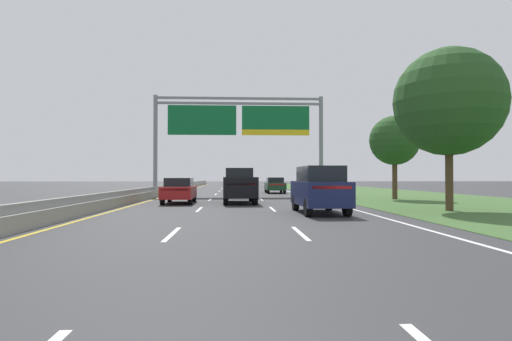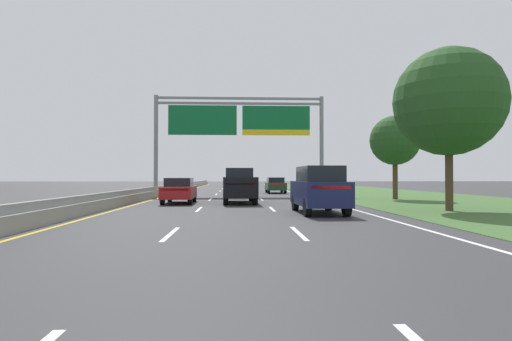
{
  "view_description": "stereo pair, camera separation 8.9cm",
  "coord_description": "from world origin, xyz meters",
  "px_view_note": "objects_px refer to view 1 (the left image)",
  "views": [
    {
      "loc": [
        -0.04,
        -1.57,
        1.65
      ],
      "look_at": [
        1.22,
        23.69,
        2.02
      ],
      "focal_mm": 29.21,
      "sensor_mm": 36.0,
      "label": 1
    },
    {
      "loc": [
        0.04,
        -1.57,
        1.65
      ],
      "look_at": [
        1.22,
        23.69,
        2.02
      ],
      "focal_mm": 29.21,
      "sensor_mm": 36.0,
      "label": 2
    }
  ],
  "objects_px": {
    "car_darkgreen_right_lane_sedan": "(275,185)",
    "car_white_centre_lane_suv": "(238,182)",
    "roadside_tree_mid": "(395,141)",
    "pickup_truck_black": "(239,186)",
    "overhead_sign_gantry": "(239,124)",
    "roadside_tree_near": "(449,102)",
    "car_navy_right_lane_suv": "(319,189)",
    "car_red_left_lane_sedan": "(179,190)"
  },
  "relations": [
    {
      "from": "car_white_centre_lane_suv",
      "to": "car_darkgreen_right_lane_sedan",
      "type": "distance_m",
      "value": 4.16
    },
    {
      "from": "pickup_truck_black",
      "to": "car_darkgreen_right_lane_sedan",
      "type": "relative_size",
      "value": 1.24
    },
    {
      "from": "car_red_left_lane_sedan",
      "to": "roadside_tree_mid",
      "type": "relative_size",
      "value": 0.73
    },
    {
      "from": "pickup_truck_black",
      "to": "car_red_left_lane_sedan",
      "type": "distance_m",
      "value": 3.74
    },
    {
      "from": "pickup_truck_black",
      "to": "roadside_tree_near",
      "type": "bearing_deg",
      "value": -125.28
    },
    {
      "from": "car_darkgreen_right_lane_sedan",
      "to": "car_white_centre_lane_suv",
      "type": "bearing_deg",
      "value": 116.6
    },
    {
      "from": "pickup_truck_black",
      "to": "roadside_tree_near",
      "type": "distance_m",
      "value": 12.73
    },
    {
      "from": "roadside_tree_near",
      "to": "roadside_tree_mid",
      "type": "bearing_deg",
      "value": 82.65
    },
    {
      "from": "car_darkgreen_right_lane_sedan",
      "to": "roadside_tree_mid",
      "type": "bearing_deg",
      "value": -148.05
    },
    {
      "from": "car_navy_right_lane_suv",
      "to": "car_white_centre_lane_suv",
      "type": "bearing_deg",
      "value": 8.51
    },
    {
      "from": "overhead_sign_gantry",
      "to": "car_darkgreen_right_lane_sedan",
      "type": "xyz_separation_m",
      "value": [
        3.64,
        4.84,
        -5.46
      ]
    },
    {
      "from": "car_red_left_lane_sedan",
      "to": "car_darkgreen_right_lane_sedan",
      "type": "distance_m",
      "value": 17.34
    },
    {
      "from": "car_darkgreen_right_lane_sedan",
      "to": "roadside_tree_near",
      "type": "height_order",
      "value": "roadside_tree_near"
    },
    {
      "from": "overhead_sign_gantry",
      "to": "car_navy_right_lane_suv",
      "type": "height_order",
      "value": "overhead_sign_gantry"
    },
    {
      "from": "car_red_left_lane_sedan",
      "to": "car_darkgreen_right_lane_sedan",
      "type": "height_order",
      "value": "same"
    },
    {
      "from": "car_white_centre_lane_suv",
      "to": "pickup_truck_black",
      "type": "bearing_deg",
      "value": -179.31
    },
    {
      "from": "car_navy_right_lane_suv",
      "to": "roadside_tree_near",
      "type": "relative_size",
      "value": 0.6
    },
    {
      "from": "pickup_truck_black",
      "to": "roadside_tree_mid",
      "type": "relative_size",
      "value": 0.9
    },
    {
      "from": "overhead_sign_gantry",
      "to": "roadside_tree_near",
      "type": "xyz_separation_m",
      "value": [
        9.89,
        -17.38,
        -1.05
      ]
    },
    {
      "from": "car_darkgreen_right_lane_sedan",
      "to": "car_navy_right_lane_suv",
      "type": "relative_size",
      "value": 0.93
    },
    {
      "from": "car_red_left_lane_sedan",
      "to": "car_white_centre_lane_suv",
      "type": "xyz_separation_m",
      "value": [
        3.74,
        13.79,
        0.28
      ]
    },
    {
      "from": "car_darkgreen_right_lane_sedan",
      "to": "roadside_tree_mid",
      "type": "height_order",
      "value": "roadside_tree_mid"
    },
    {
      "from": "car_red_left_lane_sedan",
      "to": "roadside_tree_mid",
      "type": "bearing_deg",
      "value": -77.43
    },
    {
      "from": "pickup_truck_black",
      "to": "car_white_centre_lane_suv",
      "type": "distance_m",
      "value": 13.63
    },
    {
      "from": "car_red_left_lane_sedan",
      "to": "roadside_tree_near",
      "type": "height_order",
      "value": "roadside_tree_near"
    },
    {
      "from": "car_darkgreen_right_lane_sedan",
      "to": "roadside_tree_mid",
      "type": "xyz_separation_m",
      "value": [
        7.56,
        -12.07,
        3.44
      ]
    },
    {
      "from": "pickup_truck_black",
      "to": "car_darkgreen_right_lane_sedan",
      "type": "bearing_deg",
      "value": -14.77
    },
    {
      "from": "car_darkgreen_right_lane_sedan",
      "to": "roadside_tree_mid",
      "type": "distance_m",
      "value": 14.66
    },
    {
      "from": "car_white_centre_lane_suv",
      "to": "roadside_tree_mid",
      "type": "distance_m",
      "value": 15.53
    },
    {
      "from": "pickup_truck_black",
      "to": "roadside_tree_mid",
      "type": "bearing_deg",
      "value": -74.42
    },
    {
      "from": "car_white_centre_lane_suv",
      "to": "car_red_left_lane_sedan",
      "type": "bearing_deg",
      "value": 165.57
    },
    {
      "from": "car_navy_right_lane_suv",
      "to": "car_darkgreen_right_lane_sedan",
      "type": "bearing_deg",
      "value": -1.38
    },
    {
      "from": "car_darkgreen_right_lane_sedan",
      "to": "car_navy_right_lane_suv",
      "type": "bearing_deg",
      "value": 179.4
    },
    {
      "from": "overhead_sign_gantry",
      "to": "roadside_tree_mid",
      "type": "bearing_deg",
      "value": -32.86
    },
    {
      "from": "car_red_left_lane_sedan",
      "to": "car_darkgreen_right_lane_sedan",
      "type": "xyz_separation_m",
      "value": [
        7.45,
        15.66,
        0.0
      ]
    },
    {
      "from": "roadside_tree_mid",
      "to": "car_white_centre_lane_suv",
      "type": "bearing_deg",
      "value": 137.82
    },
    {
      "from": "pickup_truck_black",
      "to": "car_red_left_lane_sedan",
      "type": "relative_size",
      "value": 1.23
    },
    {
      "from": "car_darkgreen_right_lane_sedan",
      "to": "roadside_tree_mid",
      "type": "relative_size",
      "value": 0.72
    },
    {
      "from": "pickup_truck_black",
      "to": "car_darkgreen_right_lane_sedan",
      "type": "xyz_separation_m",
      "value": [
        3.72,
        15.49,
        -0.26
      ]
    },
    {
      "from": "car_darkgreen_right_lane_sedan",
      "to": "overhead_sign_gantry",
      "type": "bearing_deg",
      "value": 142.92
    },
    {
      "from": "car_white_centre_lane_suv",
      "to": "roadside_tree_mid",
      "type": "height_order",
      "value": "roadside_tree_mid"
    },
    {
      "from": "overhead_sign_gantry",
      "to": "car_navy_right_lane_suv",
      "type": "bearing_deg",
      "value": -79.3
    }
  ]
}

